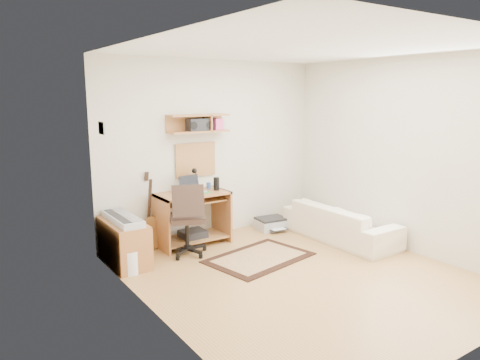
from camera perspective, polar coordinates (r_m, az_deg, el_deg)
floor at (r=5.49m, az=7.63°, el=-11.92°), size 3.60×4.00×0.01m
ceiling at (r=5.09m, az=8.39°, el=16.29°), size 3.60×4.00×0.01m
back_wall at (r=6.74m, az=-3.51°, el=3.91°), size 3.60×0.01×2.60m
left_wall at (r=4.16m, az=-10.81°, el=-0.61°), size 0.01×4.00×2.60m
right_wall at (r=6.47m, az=19.96°, el=2.99°), size 0.01×4.00×2.60m
wall_shelf at (r=6.44m, az=-5.27°, el=7.14°), size 0.90×0.25×0.26m
cork_board at (r=6.59m, az=-5.63°, el=2.58°), size 0.64×0.03×0.49m
wall_photo at (r=5.51m, az=-17.07°, el=6.29°), size 0.02×0.20×0.15m
desk at (r=6.44m, az=-6.03°, el=-4.87°), size 1.00×0.55×0.75m
laptop at (r=6.31m, az=-5.89°, el=-0.56°), size 0.35×0.35×0.24m
speaker at (r=6.46m, az=-3.00°, el=-0.48°), size 0.08×0.08×0.19m
desk_lamp at (r=6.50m, az=-5.58°, el=0.16°), size 0.11×0.11×0.32m
pencil_cup at (r=6.58m, az=-3.99°, el=-0.72°), size 0.06×0.06×0.09m
boombox at (r=6.44m, az=-5.18°, el=6.96°), size 0.35×0.16×0.18m
rug at (r=5.98m, az=2.43°, el=-9.77°), size 1.46×1.11×0.02m
task_chair at (r=6.01m, az=-6.74°, el=-4.81°), size 0.66×0.66×0.99m
cabinet at (r=5.90m, az=-14.49°, el=-7.65°), size 0.40×0.90×0.55m
music_keyboard at (r=5.81m, az=-14.64°, el=-4.72°), size 0.27×0.86×0.08m
guitar at (r=6.28m, az=-11.17°, el=-3.88°), size 0.30×0.20×1.07m
waste_basket at (r=5.62m, az=-13.77°, el=-10.01°), size 0.29×0.29×0.28m
printer at (r=7.19m, az=3.97°, el=-5.55°), size 0.51×0.42×0.18m
sofa at (r=6.77m, az=12.57°, el=-4.52°), size 0.52×1.78×0.70m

